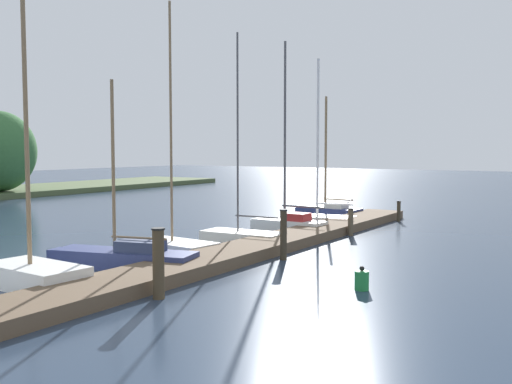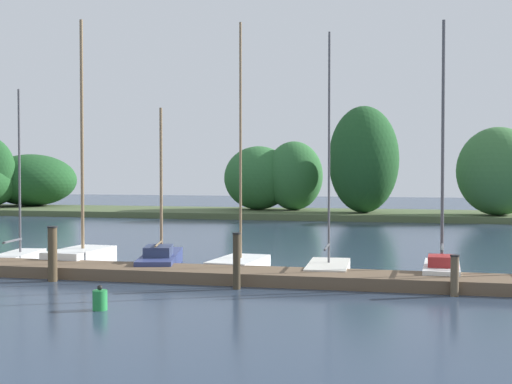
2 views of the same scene
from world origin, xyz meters
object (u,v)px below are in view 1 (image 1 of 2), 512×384
Objects in this scene: sailboat_5 at (121,256)px; mooring_piling_3 at (283,234)px; sailboat_4 at (32,269)px; sailboat_9 at (319,216)px; sailboat_7 at (240,234)px; mooring_piling_5 at (399,211)px; sailboat_10 at (328,209)px; sailboat_6 at (174,243)px; channel_buoy_0 at (362,280)px; mooring_piling_2 at (158,263)px; mooring_piling_4 at (351,222)px; sailboat_8 at (288,221)px.

mooring_piling_3 is (3.49, -3.36, 0.45)m from sailboat_5.
sailboat_9 is (14.84, -0.53, -0.08)m from sailboat_4.
sailboat_7 is 9.46m from mooring_piling_5.
sailboat_10 is (17.47, 0.27, -0.07)m from sailboat_4.
sailboat_6 reaches higher than sailboat_9.
sailboat_10 is at bearing 28.29° from channel_buoy_0.
sailboat_4 is 3.50m from mooring_piling_2.
sailboat_6 is at bearing 152.99° from mooring_piling_4.
mooring_piling_4 is (-2.67, -2.68, 0.17)m from sailboat_9.
sailboat_9 reaches higher than sailboat_5.
sailboat_9 is 8.94m from mooring_piling_3.
sailboat_6 reaches higher than sailboat_10.
channel_buoy_0 is (-10.81, -6.44, -0.13)m from sailboat_9.
sailboat_4 is 12.59m from mooring_piling_4.
mooring_piling_3 reaches higher than mooring_piling_5.
mooring_piling_2 is (0.80, -3.38, 0.37)m from sailboat_4.
mooring_piling_4 is at bearing 124.24° from sailboat_10.
mooring_piling_3 is at bearing -177.45° from mooring_piling_4.
channel_buoy_0 is (4.03, -6.97, -0.21)m from sailboat_4.
sailboat_4 reaches higher than mooring_piling_4.
sailboat_5 is 0.69× the size of sailboat_8.
sailboat_7 is 6.30m from sailboat_9.
mooring_piling_5 is (11.99, -3.49, 0.16)m from sailboat_6.
sailboat_7 is 12.86× the size of channel_buoy_0.
sailboat_10 is 5.53× the size of mooring_piling_4.
mooring_piling_2 is (-11.12, -2.85, 0.40)m from sailboat_8.
sailboat_6 is (2.64, 0.27, -0.01)m from sailboat_5.
sailboat_4 reaches higher than mooring_piling_5.
mooring_piling_2 is at bearing -179.09° from mooring_piling_4.
mooring_piling_4 is 8.97m from channel_buoy_0.
sailboat_7 is 7.00× the size of mooring_piling_4.
mooring_piling_3 is (6.40, -3.46, 0.34)m from sailboat_4.
mooring_piling_2 is 1.04× the size of mooring_piling_3.
sailboat_4 is 5.18× the size of mooring_piling_2.
sailboat_10 is at bearing 18.61° from mooring_piling_3.
mooring_piling_4 is at bearing -101.24° from sailboat_4.
sailboat_8 is at bearing -107.09° from sailboat_5.
sailboat_4 is at bearing 97.18° from sailboat_6.
sailboat_9 is 7.70× the size of mooring_piling_5.
sailboat_10 is 3.58m from mooring_piling_5.
sailboat_5 is at bearing 167.60° from mooring_piling_5.
channel_buoy_0 is (-13.51, -3.65, -0.24)m from mooring_piling_5.
sailboat_4 is 8.76× the size of mooring_piling_5.
sailboat_10 reaches higher than mooring_piling_4.
sailboat_8 is at bearing -94.83° from sailboat_7.
sailboat_10 is 15.26m from channel_buoy_0.
sailboat_6 is at bearing 91.48° from sailboat_10.
mooring_piling_5 is (9.00, -2.88, 0.20)m from sailboat_7.
sailboat_8 is at bearing 27.92° from mooring_piling_3.
sailboat_4 is at bearing 120.06° from channel_buoy_0.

